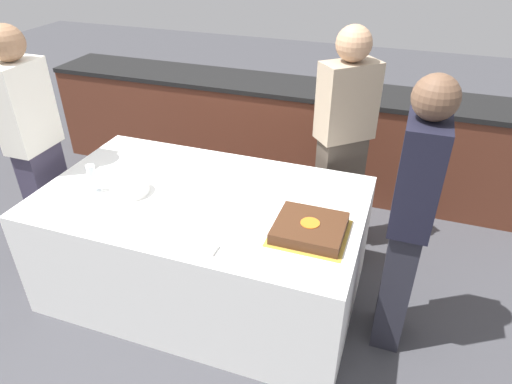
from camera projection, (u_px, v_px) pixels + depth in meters
The scene contains 12 objects.
ground_plane at pixel (208, 287), 3.14m from camera, with size 14.00×14.00×0.00m, color #424247.
back_counter at pixel (279, 132), 4.23m from camera, with size 4.40×0.58×0.92m.
dining_table at pixel (204, 244), 2.95m from camera, with size 1.96×1.17×0.74m.
cake at pixel (310, 228), 2.42m from camera, with size 0.40×0.38×0.07m.
plate_stack at pixel (130, 188), 2.77m from camera, with size 0.23×0.23×0.07m.
wine_glass at pixel (92, 175), 2.74m from camera, with size 0.07×0.07×0.18m.
side_plate_near_cake at pixel (314, 200), 2.71m from camera, with size 0.18×0.18×0.00m.
side_plate_right_edge at pixel (275, 205), 2.66m from camera, with size 0.18×0.18×0.00m.
utensil_pile at pixel (204, 248), 2.32m from camera, with size 0.13×0.08×0.02m.
person_cutting_cake at pixel (343, 141), 3.14m from camera, with size 0.41×0.40×1.63m.
person_seated_left at pixel (35, 147), 3.02m from camera, with size 0.22×0.34×1.66m.
person_seated_right at pixel (410, 218), 2.36m from camera, with size 0.21×0.33×1.61m.
Camera 1 is at (1.09, -2.09, 2.21)m, focal length 32.00 mm.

